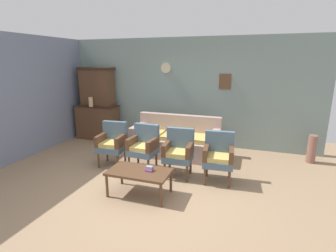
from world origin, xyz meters
name	(u,v)px	position (x,y,z in m)	size (l,w,h in m)	color
ground_plane	(150,187)	(0.00, 0.00, 0.00)	(7.68, 7.68, 0.00)	#997A5B
wall_back_with_decor	(189,92)	(0.00, 2.63, 1.35)	(6.40, 0.09, 2.70)	gray
wall_left_side	(0,101)	(-3.23, 0.00, 1.35)	(0.06, 5.20, 2.70)	slate
side_cabinet	(98,122)	(-2.52, 2.25, 0.47)	(1.16, 0.55, 0.93)	brown
cabinet_upper_hutch	(97,86)	(-2.52, 2.33, 1.45)	(0.99, 0.38, 1.03)	brown
vase_on_cabinet	(91,102)	(-2.57, 2.07, 1.06)	(0.12, 0.12, 0.26)	tan
floral_couch	(176,141)	(-0.04, 1.66, 0.33)	(1.98, 0.81, 0.90)	tan
armchair_row_middle	(112,142)	(-1.12, 0.69, 0.50)	(0.56, 0.53, 0.90)	slate
armchair_by_doorway	(144,145)	(-0.42, 0.70, 0.50)	(0.54, 0.51, 0.90)	slate
armchair_near_couch_end	(179,151)	(0.33, 0.62, 0.50)	(0.55, 0.53, 0.90)	slate
armchair_near_cabinet	(219,155)	(1.08, 0.63, 0.50)	(0.56, 0.53, 0.90)	slate
coffee_table	(139,173)	(-0.06, -0.29, 0.38)	(1.00, 0.56, 0.42)	brown
book_stack_on_table	(149,169)	(0.10, -0.24, 0.45)	(0.13, 0.10, 0.07)	purple
floor_vase_by_wall	(312,149)	(2.85, 2.15, 0.30)	(0.18, 0.18, 0.61)	#885C4E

